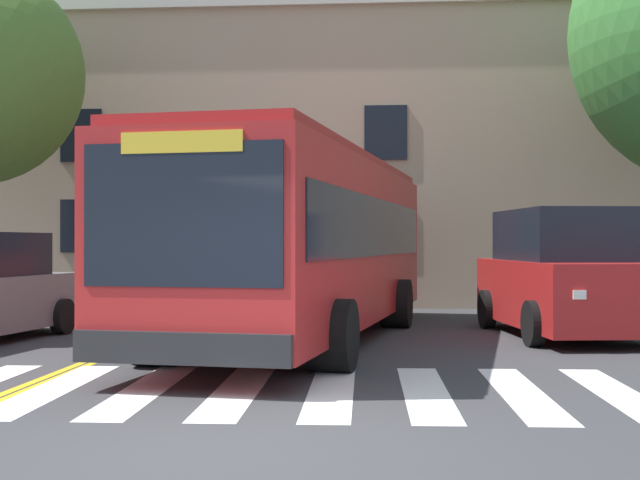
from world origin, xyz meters
The scene contains 7 objects.
ground_plane centered at (0.00, 0.00, 0.00)m, with size 120.00×120.00×0.00m, color #38383A.
crosswalk centered at (0.23, 2.80, 0.00)m, with size 14.63×4.19×0.01m.
lane_line_yellow_inner centered at (-2.91, 16.80, 0.00)m, with size 0.12×36.00×0.01m, color gold.
lane_line_yellow_outer centered at (-2.75, 16.80, 0.00)m, with size 0.12×36.00×0.01m, color gold.
city_bus centered at (-0.04, 8.05, 1.74)m, with size 4.20×11.92×3.19m.
car_red_far_lane centered at (4.57, 9.09, 1.09)m, with size 2.77×5.27×2.30m.
building_facade centered at (1.31, 19.95, 4.28)m, with size 40.22×8.85×8.54m.
Camera 1 is at (1.45, -7.35, 1.71)m, focal length 50.00 mm.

